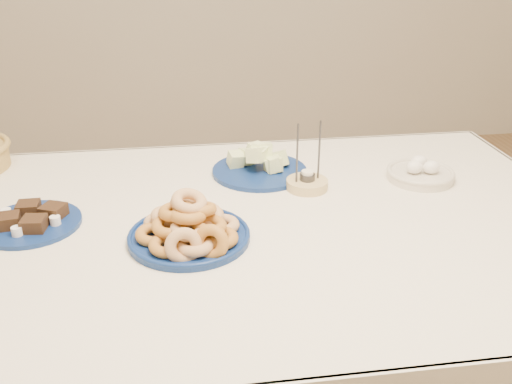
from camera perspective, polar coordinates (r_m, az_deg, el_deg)
dining_table at (r=1.45m, az=-0.29°, el=-6.54°), size 1.71×1.11×0.75m
donut_platter at (r=1.30m, az=-6.70°, el=-3.58°), size 0.28×0.28×0.13m
melon_plate at (r=1.66m, az=0.39°, el=2.73°), size 0.36×0.36×0.10m
brownie_plate at (r=1.47m, az=-21.61°, el=-2.71°), size 0.29×0.29×0.04m
candle_holder at (r=1.57m, az=5.13°, el=0.94°), size 0.14×0.14×0.19m
egg_bowl at (r=1.68m, az=16.12°, el=1.85°), size 0.20×0.20×0.06m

